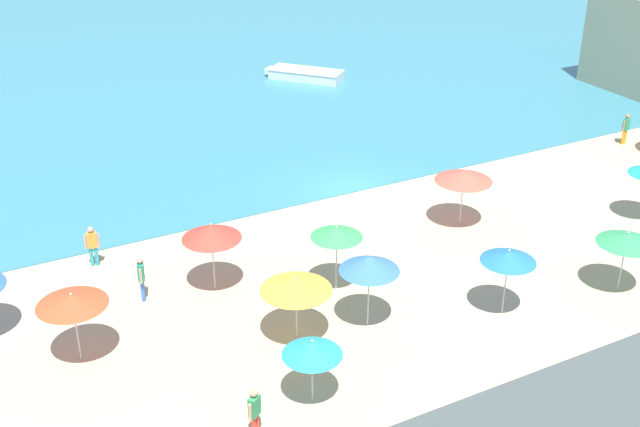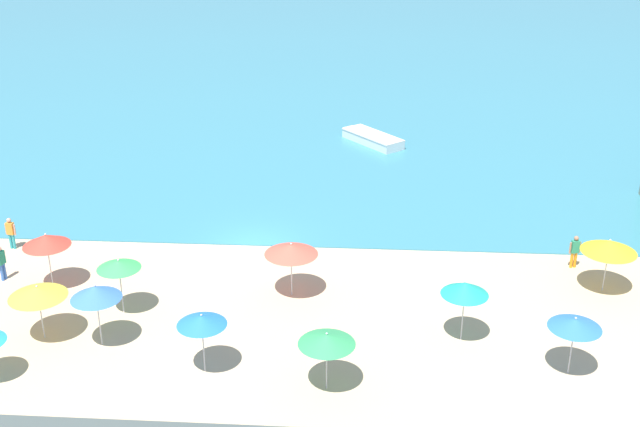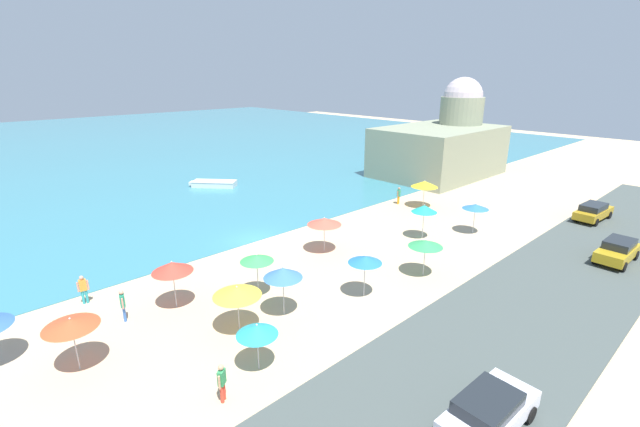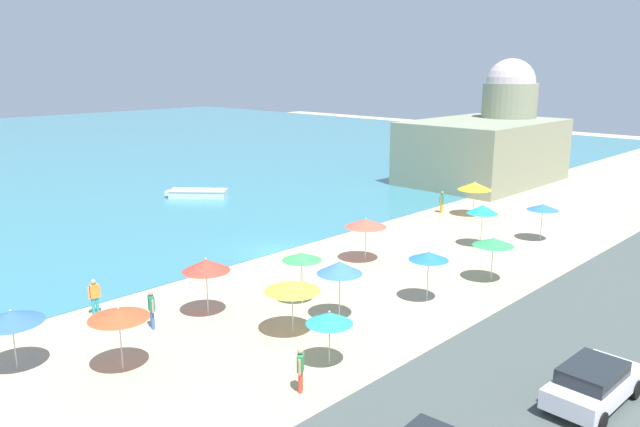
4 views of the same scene
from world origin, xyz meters
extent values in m
plane|color=tan|center=(0.00, 0.00, 0.00)|extent=(160.00, 160.00, 0.00)
cube|color=teal|center=(0.00, 55.00, 0.03)|extent=(150.00, 110.00, 0.05)
cube|color=#434D4A|center=(0.00, -18.00, 0.03)|extent=(80.00, 8.00, 0.06)
cylinder|color=#B2B2B7|center=(-13.78, -6.78, 1.05)|extent=(0.05, 0.05, 2.11)
cone|color=#E84D28|center=(-13.78, -6.78, 2.24)|extent=(2.20, 2.20, 0.35)
sphere|color=silver|center=(-13.78, -6.78, 2.44)|extent=(0.08, 0.08, 0.08)
cylinder|color=#B2B2B7|center=(9.62, -8.03, 1.07)|extent=(0.05, 0.05, 2.14)
cone|color=teal|center=(9.62, -8.03, 2.36)|extent=(1.91, 1.91, 0.53)
sphere|color=silver|center=(9.62, -8.03, 2.65)|extent=(0.08, 0.08, 0.08)
cylinder|color=#B2B2B7|center=(13.45, -10.10, 1.02)|extent=(0.05, 0.05, 2.04)
cone|color=blue|center=(13.45, -10.10, 2.18)|extent=(1.99, 1.99, 0.38)
sphere|color=silver|center=(13.45, -10.10, 2.40)|extent=(0.08, 0.08, 0.08)
cylinder|color=#B2B2B7|center=(2.42, -4.80, 1.04)|extent=(0.05, 0.05, 2.07)
cone|color=#F15441|center=(2.42, -4.80, 2.25)|extent=(2.37, 2.37, 0.46)
sphere|color=silver|center=(2.42, -4.80, 2.51)|extent=(0.08, 0.08, 0.08)
cylinder|color=#B2B2B7|center=(4.37, -11.65, 0.98)|extent=(0.05, 0.05, 1.97)
cone|color=#349A57|center=(4.37, -11.65, 2.12)|extent=(2.09, 2.09, 0.40)
sphere|color=silver|center=(4.37, -11.65, 2.34)|extent=(0.08, 0.08, 0.08)
cylinder|color=#B2B2B7|center=(-8.50, -4.79, 1.07)|extent=(0.05, 0.05, 2.13)
cone|color=#EE3D2E|center=(-8.50, -4.79, 2.35)|extent=(2.12, 2.12, 0.53)
sphere|color=silver|center=(-8.50, -4.79, 2.65)|extent=(0.08, 0.08, 0.08)
cylinder|color=#B2B2B7|center=(-7.27, -8.99, 0.98)|extent=(0.05, 0.05, 1.96)
cone|color=yellow|center=(-7.27, -8.99, 2.13)|extent=(2.32, 2.32, 0.43)
sphere|color=silver|center=(-7.27, -8.99, 2.38)|extent=(0.08, 0.08, 0.08)
cylinder|color=#B2B2B7|center=(-4.78, -9.33, 1.09)|extent=(0.05, 0.05, 2.17)
cone|color=#3A6FC7|center=(-4.78, -9.33, 2.40)|extent=(2.01, 2.01, 0.54)
sphere|color=silver|center=(-4.78, -9.33, 2.70)|extent=(0.08, 0.08, 0.08)
cylinder|color=#B2B2B7|center=(-0.30, -10.88, 1.05)|extent=(0.05, 0.05, 2.11)
cone|color=blue|center=(-0.30, -10.88, 2.25)|extent=(1.89, 1.89, 0.38)
sphere|color=silver|center=(-0.30, -10.88, 2.47)|extent=(0.08, 0.08, 0.08)
cylinder|color=#B2B2B7|center=(16.38, -3.53, 1.00)|extent=(0.05, 0.05, 2.01)
cone|color=yellow|center=(16.38, -3.53, 2.23)|extent=(2.45, 2.45, 0.55)
sphere|color=silver|center=(16.38, -3.53, 2.54)|extent=(0.08, 0.08, 0.08)
cylinder|color=#B2B2B7|center=(-8.23, -11.97, 0.87)|extent=(0.05, 0.05, 1.73)
cone|color=teal|center=(-8.23, -11.97, 1.90)|extent=(1.76, 1.76, 0.43)
sphere|color=silver|center=(-8.23, -11.97, 2.14)|extent=(0.08, 0.08, 0.08)
cylinder|color=#B2B2B7|center=(-4.62, -6.84, 1.10)|extent=(0.05, 0.05, 2.19)
cone|color=green|center=(-4.62, -6.84, 2.32)|extent=(1.86, 1.86, 0.36)
sphere|color=silver|center=(-4.62, -6.84, 2.53)|extent=(0.08, 0.08, 0.08)
cylinder|color=teal|center=(-11.86, -1.08, 0.39)|extent=(0.14, 0.14, 0.79)
cylinder|color=teal|center=(-12.03, -1.05, 0.39)|extent=(0.14, 0.14, 0.79)
cube|color=orange|center=(-11.95, -1.06, 1.10)|extent=(0.39, 0.28, 0.63)
sphere|color=tan|center=(-11.95, -1.06, 1.54)|extent=(0.22, 0.22, 0.22)
cylinder|color=tan|center=(-11.71, -1.11, 1.05)|extent=(0.09, 0.09, 0.56)
cylinder|color=tan|center=(-12.18, -1.02, 1.05)|extent=(0.09, 0.09, 0.56)
cylinder|color=#E7402D|center=(-10.38, -12.62, 0.39)|extent=(0.14, 0.14, 0.78)
cylinder|color=#E7402D|center=(-10.24, -12.51, 0.39)|extent=(0.14, 0.14, 0.78)
cube|color=#318F53|center=(-10.31, -12.57, 1.08)|extent=(0.42, 0.39, 0.61)
sphere|color=tan|center=(-10.31, -12.57, 1.52)|extent=(0.22, 0.22, 0.22)
cylinder|color=tan|center=(-10.50, -12.71, 1.03)|extent=(0.09, 0.09, 0.55)
cylinder|color=tan|center=(-10.12, -12.42, 1.03)|extent=(0.09, 0.09, 0.55)
cylinder|color=orange|center=(15.45, -1.34, 0.39)|extent=(0.14, 0.14, 0.78)
cylinder|color=orange|center=(15.63, -1.29, 0.39)|extent=(0.14, 0.14, 0.78)
cube|color=#2B8A62|center=(15.54, -1.32, 1.10)|extent=(0.40, 0.30, 0.62)
sphere|color=#A37155|center=(15.54, -1.32, 1.54)|extent=(0.22, 0.22, 0.22)
cylinder|color=#A37155|center=(15.31, -1.37, 1.05)|extent=(0.09, 0.09, 0.56)
cylinder|color=#A37155|center=(15.77, -1.26, 1.05)|extent=(0.09, 0.09, 0.56)
cylinder|color=#396ABB|center=(-10.98, -4.19, 0.41)|extent=(0.14, 0.14, 0.82)
cylinder|color=#396ABB|center=(-11.03, -4.36, 0.41)|extent=(0.14, 0.14, 0.82)
cube|color=#218262|center=(-11.01, -4.28, 1.14)|extent=(0.32, 0.41, 0.65)
sphere|color=tan|center=(-11.01, -4.28, 1.59)|extent=(0.22, 0.22, 0.22)
cylinder|color=tan|center=(-10.93, -4.05, 1.09)|extent=(0.09, 0.09, 0.58)
cylinder|color=tan|center=(-11.08, -4.51, 1.09)|extent=(0.09, 0.09, 0.58)
cube|color=silver|center=(-4.26, -20.12, 0.70)|extent=(4.16, 1.91, 0.65)
cube|color=#1E2328|center=(-4.47, -20.11, 1.27)|extent=(2.35, 1.63, 0.48)
cylinder|color=black|center=(-2.84, -19.33, 0.38)|extent=(0.65, 0.24, 0.64)
cylinder|color=black|center=(-2.90, -21.00, 0.38)|extent=(0.65, 0.24, 0.64)
cylinder|color=black|center=(-5.63, -19.23, 0.38)|extent=(0.65, 0.24, 0.64)
cube|color=#AE861A|center=(23.64, -15.54, 0.69)|extent=(4.52, 1.94, 0.63)
cube|color=#1E2328|center=(23.42, -15.52, 1.26)|extent=(2.57, 1.62, 0.51)
cylinder|color=black|center=(25.19, -14.85, 0.38)|extent=(0.65, 0.26, 0.64)
cylinder|color=black|center=(25.09, -16.42, 0.38)|extent=(0.65, 0.26, 0.64)
cylinder|color=black|center=(22.19, -14.66, 0.38)|extent=(0.65, 0.26, 0.64)
cylinder|color=black|center=(22.09, -16.22, 0.38)|extent=(0.65, 0.26, 0.64)
cube|color=#AF8D1A|center=(15.24, -19.26, 0.71)|extent=(4.03, 1.81, 0.66)
cube|color=#1E2328|center=(15.44, -19.26, 1.29)|extent=(2.27, 1.56, 0.51)
cylinder|color=black|center=(13.87, -20.02, 0.38)|extent=(0.65, 0.24, 0.64)
cylinder|color=black|center=(13.91, -18.42, 0.38)|extent=(0.65, 0.24, 0.64)
cylinder|color=black|center=(16.58, -20.09, 0.38)|extent=(0.65, 0.24, 0.64)
cylinder|color=black|center=(16.62, -18.50, 0.38)|extent=(0.65, 0.24, 0.64)
cube|color=silver|center=(5.94, 16.35, 0.34)|extent=(4.28, 4.58, 0.57)
cube|color=silver|center=(4.27, 18.26, 0.39)|extent=(0.97, 0.92, 0.34)
cube|color=silver|center=(5.94, 16.35, 0.66)|extent=(4.34, 4.64, 0.08)
cube|color=gray|center=(29.00, 3.02, 2.90)|extent=(15.17, 10.40, 5.80)
cylinder|color=gray|center=(33.55, 3.02, 4.56)|extent=(5.25, 5.25, 9.12)
sphere|color=#BEADB4|center=(33.55, 3.02, 9.12)|extent=(4.72, 4.72, 4.72)
camera|label=1|loc=(-16.69, -28.51, 15.46)|focal=45.00mm
camera|label=2|loc=(5.71, -35.99, 17.74)|focal=45.00mm
camera|label=3|loc=(-16.69, -24.80, 11.93)|focal=24.00mm
camera|label=4|loc=(-23.80, -26.50, 10.97)|focal=35.00mm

